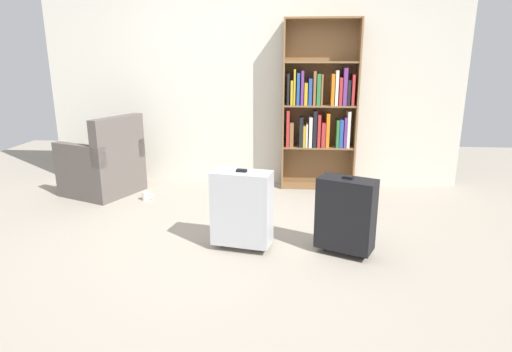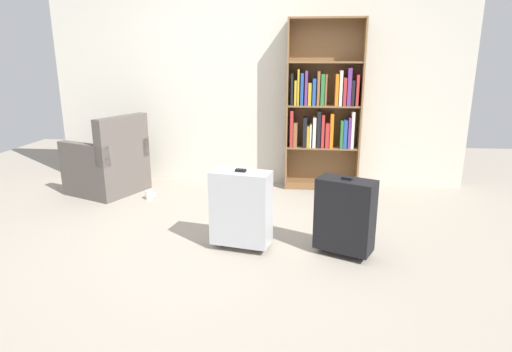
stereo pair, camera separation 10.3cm
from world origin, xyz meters
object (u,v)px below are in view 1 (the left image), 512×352
object	(u,v)px
suitcase_silver	(242,208)
suitcase_black	(346,214)
mug	(146,196)
armchair	(104,166)
bookshelf	(320,108)

from	to	relation	value
suitcase_silver	suitcase_black	world-z (taller)	suitcase_silver
mug	suitcase_silver	size ratio (longest dim) A/B	0.18
mug	suitcase_silver	xyz separation A→B (m)	(1.19, -1.14, 0.30)
armchair	suitcase_silver	size ratio (longest dim) A/B	1.36
mug	suitcase_silver	distance (m)	1.68
armchair	suitcase_silver	distance (m)	2.21
mug	suitcase_black	size ratio (longest dim) A/B	0.19
bookshelf	suitcase_silver	distance (m)	2.04
armchair	suitcase_black	size ratio (longest dim) A/B	1.42
bookshelf	suitcase_black	distance (m)	1.96
suitcase_silver	suitcase_black	distance (m)	0.82
mug	suitcase_black	xyz separation A→B (m)	(2.01, -1.18, 0.29)
suitcase_black	armchair	bearing A→B (deg)	151.27
mug	suitcase_silver	world-z (taller)	suitcase_silver
bookshelf	armchair	size ratio (longest dim) A/B	2.12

